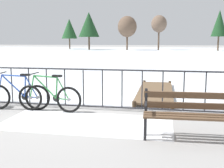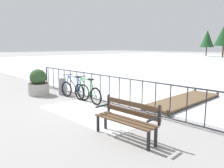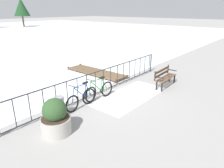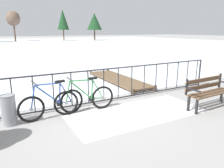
{
  "view_description": "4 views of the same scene",
  "coord_description": "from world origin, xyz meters",
  "px_view_note": "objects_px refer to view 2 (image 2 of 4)",
  "views": [
    {
      "loc": [
        2.31,
        -6.91,
        1.82
      ],
      "look_at": [
        1.03,
        -0.09,
        0.7
      ],
      "focal_mm": 44.83,
      "sensor_mm": 36.0,
      "label": 1
    },
    {
      "loc": [
        6.11,
        -5.45,
        2.12
      ],
      "look_at": [
        1.25,
        -0.81,
        0.98
      ],
      "focal_mm": 35.78,
      "sensor_mm": 36.0,
      "label": 2
    },
    {
      "loc": [
        -6.21,
        -5.87,
        3.56
      ],
      "look_at": [
        -0.12,
        -0.82,
        0.68
      ],
      "focal_mm": 33.01,
      "sensor_mm": 36.0,
      "label": 3
    },
    {
      "loc": [
        -2.52,
        -5.61,
        2.19
      ],
      "look_at": [
        0.36,
        -0.34,
        0.66
      ],
      "focal_mm": 34.13,
      "sensor_mm": 36.0,
      "label": 4
    }
  ],
  "objects_px": {
    "bicycle_second": "(75,90)",
    "park_bench": "(127,116)",
    "trash_bin": "(62,86)",
    "bicycle_near_railing": "(87,93)",
    "planter_with_shrub": "(38,84)"
  },
  "relations": [
    {
      "from": "bicycle_second",
      "to": "park_bench",
      "type": "distance_m",
      "value": 4.37
    },
    {
      "from": "park_bench",
      "to": "trash_bin",
      "type": "relative_size",
      "value": 2.21
    },
    {
      "from": "trash_bin",
      "to": "bicycle_second",
      "type": "bearing_deg",
      "value": -2.37
    },
    {
      "from": "park_bench",
      "to": "bicycle_near_railing",
      "type": "bearing_deg",
      "value": 157.77
    },
    {
      "from": "trash_bin",
      "to": "planter_with_shrub",
      "type": "bearing_deg",
      "value": -132.96
    },
    {
      "from": "bicycle_second",
      "to": "planter_with_shrub",
      "type": "height_order",
      "value": "planter_with_shrub"
    },
    {
      "from": "park_bench",
      "to": "planter_with_shrub",
      "type": "xyz_separation_m",
      "value": [
        -5.88,
        0.64,
        -0.01
      ]
    },
    {
      "from": "bicycle_second",
      "to": "bicycle_near_railing",
      "type": "bearing_deg",
      "value": -1.84
    },
    {
      "from": "park_bench",
      "to": "planter_with_shrub",
      "type": "bearing_deg",
      "value": 173.81
    },
    {
      "from": "bicycle_near_railing",
      "to": "trash_bin",
      "type": "height_order",
      "value": "bicycle_near_railing"
    },
    {
      "from": "bicycle_second",
      "to": "planter_with_shrub",
      "type": "xyz_separation_m",
      "value": [
        -1.73,
        -0.73,
        0.13
      ]
    },
    {
      "from": "bicycle_near_railing",
      "to": "planter_with_shrub",
      "type": "relative_size",
      "value": 1.51
    },
    {
      "from": "bicycle_near_railing",
      "to": "park_bench",
      "type": "height_order",
      "value": "bicycle_near_railing"
    },
    {
      "from": "planter_with_shrub",
      "to": "trash_bin",
      "type": "bearing_deg",
      "value": 47.04
    },
    {
      "from": "bicycle_near_railing",
      "to": "trash_bin",
      "type": "bearing_deg",
      "value": 177.88
    }
  ]
}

